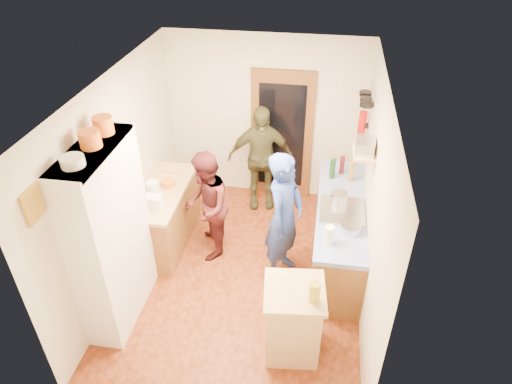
% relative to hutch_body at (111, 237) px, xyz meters
% --- Properties ---
extents(floor, '(3.00, 4.00, 0.02)m').
position_rel_hutch_body_xyz_m(floor, '(1.30, 0.80, -1.11)').
color(floor, brown).
rests_on(floor, ground).
extents(ceiling, '(3.00, 4.00, 0.02)m').
position_rel_hutch_body_xyz_m(ceiling, '(1.30, 0.80, 1.51)').
color(ceiling, silver).
rests_on(ceiling, ground).
extents(wall_back, '(3.00, 0.02, 2.60)m').
position_rel_hutch_body_xyz_m(wall_back, '(1.30, 2.81, 0.20)').
color(wall_back, beige).
rests_on(wall_back, ground).
extents(wall_front, '(3.00, 0.02, 2.60)m').
position_rel_hutch_body_xyz_m(wall_front, '(1.30, -1.21, 0.20)').
color(wall_front, beige).
rests_on(wall_front, ground).
extents(wall_left, '(0.02, 4.00, 2.60)m').
position_rel_hutch_body_xyz_m(wall_left, '(-0.21, 0.80, 0.20)').
color(wall_left, beige).
rests_on(wall_left, ground).
extents(wall_right, '(0.02, 4.00, 2.60)m').
position_rel_hutch_body_xyz_m(wall_right, '(2.81, 0.80, 0.20)').
color(wall_right, beige).
rests_on(wall_right, ground).
extents(door_frame, '(0.95, 0.06, 2.10)m').
position_rel_hutch_body_xyz_m(door_frame, '(1.55, 2.77, -0.05)').
color(door_frame, brown).
rests_on(door_frame, ground).
extents(door_glass, '(0.70, 0.02, 1.70)m').
position_rel_hutch_body_xyz_m(door_glass, '(1.55, 2.74, -0.05)').
color(door_glass, black).
rests_on(door_glass, door_frame).
extents(hutch_body, '(0.40, 1.20, 2.20)m').
position_rel_hutch_body_xyz_m(hutch_body, '(0.00, 0.00, 0.00)').
color(hutch_body, white).
rests_on(hutch_body, ground).
extents(hutch_top_shelf, '(0.40, 1.14, 0.04)m').
position_rel_hutch_body_xyz_m(hutch_top_shelf, '(0.00, 0.00, 1.08)').
color(hutch_top_shelf, white).
rests_on(hutch_top_shelf, hutch_body).
extents(plate_stack, '(0.21, 0.21, 0.09)m').
position_rel_hutch_body_xyz_m(plate_stack, '(0.00, -0.32, 1.14)').
color(plate_stack, white).
rests_on(plate_stack, hutch_top_shelf).
extents(orange_pot_a, '(0.21, 0.21, 0.17)m').
position_rel_hutch_body_xyz_m(orange_pot_a, '(0.00, 0.03, 1.18)').
color(orange_pot_a, orange).
rests_on(orange_pot_a, hutch_top_shelf).
extents(orange_pot_b, '(0.20, 0.20, 0.18)m').
position_rel_hutch_body_xyz_m(orange_pot_b, '(0.00, 0.32, 1.19)').
color(orange_pot_b, orange).
rests_on(orange_pot_b, hutch_top_shelf).
extents(left_counter_base, '(0.60, 1.40, 0.85)m').
position_rel_hutch_body_xyz_m(left_counter_base, '(0.10, 1.25, -0.68)').
color(left_counter_base, '#915B29').
rests_on(left_counter_base, ground).
extents(left_counter_top, '(0.64, 1.44, 0.05)m').
position_rel_hutch_body_xyz_m(left_counter_top, '(0.10, 1.25, -0.23)').
color(left_counter_top, tan).
rests_on(left_counter_top, left_counter_base).
extents(toaster, '(0.24, 0.16, 0.18)m').
position_rel_hutch_body_xyz_m(toaster, '(0.15, 0.84, -0.11)').
color(toaster, white).
rests_on(toaster, left_counter_top).
extents(kettle, '(0.20, 0.20, 0.19)m').
position_rel_hutch_body_xyz_m(kettle, '(0.05, 1.14, -0.10)').
color(kettle, white).
rests_on(kettle, left_counter_top).
extents(orange_bowl, '(0.22, 0.22, 0.08)m').
position_rel_hutch_body_xyz_m(orange_bowl, '(0.18, 1.36, -0.16)').
color(orange_bowl, orange).
rests_on(orange_bowl, left_counter_top).
extents(chopping_board, '(0.33, 0.27, 0.02)m').
position_rel_hutch_body_xyz_m(chopping_board, '(0.12, 1.78, -0.19)').
color(chopping_board, tan).
rests_on(chopping_board, left_counter_top).
extents(right_counter_base, '(0.60, 2.20, 0.84)m').
position_rel_hutch_body_xyz_m(right_counter_base, '(2.50, 1.30, -0.68)').
color(right_counter_base, '#915B29').
rests_on(right_counter_base, ground).
extents(right_counter_top, '(0.62, 2.22, 0.06)m').
position_rel_hutch_body_xyz_m(right_counter_top, '(2.50, 1.30, -0.23)').
color(right_counter_top, '#1C31B7').
rests_on(right_counter_top, right_counter_base).
extents(hob, '(0.55, 0.58, 0.04)m').
position_rel_hutch_body_xyz_m(hob, '(2.50, 1.14, -0.18)').
color(hob, silver).
rests_on(hob, right_counter_top).
extents(pot_on_hob, '(0.21, 0.21, 0.13)m').
position_rel_hutch_body_xyz_m(pot_on_hob, '(2.45, 1.31, -0.09)').
color(pot_on_hob, silver).
rests_on(pot_on_hob, hob).
extents(bottle_a, '(0.09, 0.09, 0.30)m').
position_rel_hutch_body_xyz_m(bottle_a, '(2.35, 1.92, -0.05)').
color(bottle_a, '#143F14').
rests_on(bottle_a, right_counter_top).
extents(bottle_b, '(0.07, 0.07, 0.27)m').
position_rel_hutch_body_xyz_m(bottle_b, '(2.48, 2.07, -0.07)').
color(bottle_b, '#591419').
rests_on(bottle_b, right_counter_top).
extents(bottle_c, '(0.10, 0.10, 0.32)m').
position_rel_hutch_body_xyz_m(bottle_c, '(2.61, 1.90, -0.04)').
color(bottle_c, olive).
rests_on(bottle_c, right_counter_top).
extents(paper_towel, '(0.11, 0.11, 0.23)m').
position_rel_hutch_body_xyz_m(paper_towel, '(2.35, 0.52, -0.08)').
color(paper_towel, white).
rests_on(paper_towel, right_counter_top).
extents(mixing_bowl, '(0.26, 0.26, 0.10)m').
position_rel_hutch_body_xyz_m(mixing_bowl, '(2.60, 0.78, -0.15)').
color(mixing_bowl, silver).
rests_on(mixing_bowl, right_counter_top).
extents(island_base, '(0.61, 0.61, 0.86)m').
position_rel_hutch_body_xyz_m(island_base, '(2.04, -0.27, -0.67)').
color(island_base, tan).
rests_on(island_base, ground).
extents(island_top, '(0.68, 0.68, 0.05)m').
position_rel_hutch_body_xyz_m(island_top, '(2.04, -0.27, -0.22)').
color(island_top, tan).
rests_on(island_top, island_base).
extents(cutting_board, '(0.38, 0.32, 0.02)m').
position_rel_hutch_body_xyz_m(cutting_board, '(1.99, -0.23, -0.21)').
color(cutting_board, white).
rests_on(cutting_board, island_top).
extents(oil_jar, '(0.12, 0.12, 0.22)m').
position_rel_hutch_body_xyz_m(oil_jar, '(2.23, -0.37, -0.08)').
color(oil_jar, '#AD9E2D').
rests_on(oil_jar, island_top).
extents(pan_rail, '(0.02, 0.65, 0.02)m').
position_rel_hutch_body_xyz_m(pan_rail, '(2.76, 2.33, 0.95)').
color(pan_rail, silver).
rests_on(pan_rail, wall_right).
extents(pan_hang_a, '(0.18, 0.18, 0.05)m').
position_rel_hutch_body_xyz_m(pan_hang_a, '(2.70, 2.15, 0.82)').
color(pan_hang_a, black).
rests_on(pan_hang_a, pan_rail).
extents(pan_hang_b, '(0.16, 0.16, 0.05)m').
position_rel_hutch_body_xyz_m(pan_hang_b, '(2.70, 2.35, 0.80)').
color(pan_hang_b, black).
rests_on(pan_hang_b, pan_rail).
extents(pan_hang_c, '(0.17, 0.17, 0.05)m').
position_rel_hutch_body_xyz_m(pan_hang_c, '(2.70, 2.55, 0.81)').
color(pan_hang_c, black).
rests_on(pan_hang_c, pan_rail).
extents(wall_shelf, '(0.26, 0.42, 0.03)m').
position_rel_hutch_body_xyz_m(wall_shelf, '(2.67, 1.25, 0.60)').
color(wall_shelf, tan).
rests_on(wall_shelf, wall_right).
extents(radio, '(0.25, 0.32, 0.15)m').
position_rel_hutch_body_xyz_m(radio, '(2.67, 1.25, 0.69)').
color(radio, silver).
rests_on(radio, wall_shelf).
extents(ext_bracket, '(0.06, 0.10, 0.04)m').
position_rel_hutch_body_xyz_m(ext_bracket, '(2.77, 2.50, 0.35)').
color(ext_bracket, black).
rests_on(ext_bracket, wall_right).
extents(fire_extinguisher, '(0.11, 0.11, 0.32)m').
position_rel_hutch_body_xyz_m(fire_extinguisher, '(2.71, 2.50, 0.40)').
color(fire_extinguisher, red).
rests_on(fire_extinguisher, wall_right).
extents(picture_frame, '(0.03, 0.25, 0.30)m').
position_rel_hutch_body_xyz_m(picture_frame, '(-0.18, -0.75, 0.95)').
color(picture_frame, gold).
rests_on(picture_frame, wall_left).
extents(person_hob, '(0.61, 0.75, 1.77)m').
position_rel_hutch_body_xyz_m(person_hob, '(1.82, 0.90, -0.22)').
color(person_hob, navy).
rests_on(person_hob, ground).
extents(person_left, '(0.74, 0.86, 1.55)m').
position_rel_hutch_body_xyz_m(person_left, '(0.77, 1.20, -0.33)').
color(person_left, '#46181B').
rests_on(person_left, ground).
extents(person_back, '(1.05, 0.62, 1.68)m').
position_rel_hutch_body_xyz_m(person_back, '(1.29, 2.40, -0.26)').
color(person_back, '#3D3D22').
rests_on(person_back, ground).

